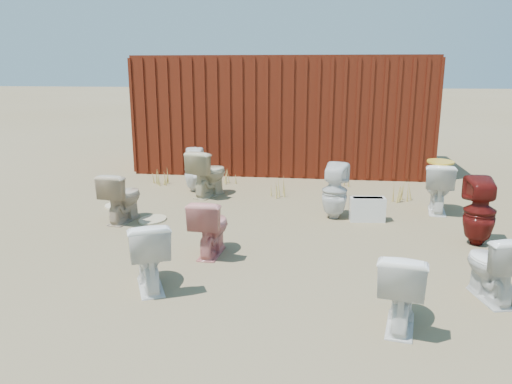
# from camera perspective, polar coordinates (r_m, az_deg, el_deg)

# --- Properties ---
(ground) EXTENTS (100.00, 100.00, 0.00)m
(ground) POSITION_cam_1_polar(r_m,az_deg,el_deg) (6.25, -0.74, -6.23)
(ground) COLOR brown
(ground) RESTS_ON ground
(shipping_container) EXTENTS (6.00, 2.40, 2.40)m
(shipping_container) POSITION_cam_1_polar(r_m,az_deg,el_deg) (11.08, 3.24, 9.03)
(shipping_container) COLOR #491A0C
(shipping_container) RESTS_ON ground
(toilet_front_a) EXTENTS (0.67, 0.81, 0.72)m
(toilet_front_a) POSITION_cam_1_polar(r_m,az_deg,el_deg) (5.12, -12.24, -6.93)
(toilet_front_a) COLOR white
(toilet_front_a) RESTS_ON ground
(toilet_front_pink) EXTENTS (0.43, 0.70, 0.69)m
(toilet_front_pink) POSITION_cam_1_polar(r_m,az_deg,el_deg) (5.92, -5.23, -3.94)
(toilet_front_pink) COLOR #DA827E
(toilet_front_pink) RESTS_ON ground
(toilet_front_c) EXTENTS (0.52, 0.75, 0.70)m
(toilet_front_c) POSITION_cam_1_polar(r_m,az_deg,el_deg) (4.47, 16.33, -10.49)
(toilet_front_c) COLOR white
(toilet_front_c) RESTS_ON ground
(toilet_front_maroon) EXTENTS (0.40, 0.41, 0.86)m
(toilet_front_maroon) POSITION_cam_1_polar(r_m,az_deg,el_deg) (6.79, 24.19, -2.06)
(toilet_front_maroon) COLOR #55110E
(toilet_front_maroon) RESTS_ON ground
(toilet_front_e) EXTENTS (0.52, 0.73, 0.68)m
(toilet_front_e) POSITION_cam_1_polar(r_m,az_deg,el_deg) (5.28, 25.39, -7.64)
(toilet_front_e) COLOR silver
(toilet_front_e) RESTS_ON ground
(toilet_back_a) EXTENTS (0.40, 0.41, 0.78)m
(toilet_back_a) POSITION_cam_1_polar(r_m,az_deg,el_deg) (8.97, -7.07, 2.51)
(toilet_back_a) COLOR white
(toilet_back_a) RESTS_ON ground
(toilet_back_beige_left) EXTENTS (0.51, 0.76, 0.72)m
(toilet_back_beige_left) POSITION_cam_1_polar(r_m,az_deg,el_deg) (7.41, -15.05, -0.54)
(toilet_back_beige_left) COLOR tan
(toilet_back_beige_left) RESTS_ON ground
(toilet_back_beige_right) EXTENTS (0.71, 0.90, 0.80)m
(toilet_back_beige_right) POSITION_cam_1_polar(r_m,az_deg,el_deg) (8.61, -5.46, 2.17)
(toilet_back_beige_right) COLOR #C7BA91
(toilet_back_beige_right) RESTS_ON ground
(toilet_back_yellowlid) EXTENTS (0.54, 0.81, 0.77)m
(toilet_back_yellowlid) POSITION_cam_1_polar(r_m,az_deg,el_deg) (8.12, 20.10, 0.50)
(toilet_back_yellowlid) COLOR white
(toilet_back_yellowlid) RESTS_ON ground
(toilet_back_e) EXTENTS (0.45, 0.46, 0.82)m
(toilet_back_e) POSITION_cam_1_polar(r_m,az_deg,el_deg) (7.38, 8.98, 0.10)
(toilet_back_e) COLOR white
(toilet_back_e) RESTS_ON ground
(yellow_lid) EXTENTS (0.39, 0.49, 0.02)m
(yellow_lid) POSITION_cam_1_polar(r_m,az_deg,el_deg) (8.04, 20.34, 3.26)
(yellow_lid) COLOR gold
(yellow_lid) RESTS_ON toilet_back_yellowlid
(loose_tank) EXTENTS (0.52, 0.25, 0.35)m
(loose_tank) POSITION_cam_1_polar(r_m,az_deg,el_deg) (7.39, 12.59, -1.94)
(loose_tank) COLOR silver
(loose_tank) RESTS_ON ground
(loose_lid_near) EXTENTS (0.43, 0.53, 0.02)m
(loose_lid_near) POSITION_cam_1_polar(r_m,az_deg,el_deg) (7.43, -11.73, -3.10)
(loose_lid_near) COLOR #BBAE87
(loose_lid_near) RESTS_ON ground
(loose_lid_far) EXTENTS (0.57, 0.59, 0.02)m
(loose_lid_far) POSITION_cam_1_polar(r_m,az_deg,el_deg) (8.29, -15.64, -1.55)
(loose_lid_far) COLOR beige
(loose_lid_far) RESTS_ON ground
(weed_clump_a) EXTENTS (0.36, 0.36, 0.28)m
(weed_clump_a) POSITION_cam_1_polar(r_m,az_deg,el_deg) (9.72, -10.85, 1.78)
(weed_clump_a) COLOR #A79143
(weed_clump_a) RESTS_ON ground
(weed_clump_b) EXTENTS (0.32, 0.32, 0.32)m
(weed_clump_b) POSITION_cam_1_polar(r_m,az_deg,el_deg) (8.59, 2.28, 0.52)
(weed_clump_b) COLOR #A79143
(weed_clump_b) RESTS_ON ground
(weed_clump_c) EXTENTS (0.36, 0.36, 0.34)m
(weed_clump_c) POSITION_cam_1_polar(r_m,az_deg,el_deg) (8.62, 16.34, 0.11)
(weed_clump_c) COLOR #A79143
(weed_clump_c) RESTS_ON ground
(weed_clump_d) EXTENTS (0.30, 0.30, 0.25)m
(weed_clump_d) POSITION_cam_1_polar(r_m,az_deg,el_deg) (9.49, -2.87, 1.62)
(weed_clump_d) COLOR #A79143
(weed_clump_d) RESTS_ON ground
(weed_clump_e) EXTENTS (0.34, 0.34, 0.30)m
(weed_clump_e) POSITION_cam_1_polar(r_m,az_deg,el_deg) (9.43, 9.64, 1.51)
(weed_clump_e) COLOR #A79143
(weed_clump_e) RESTS_ON ground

